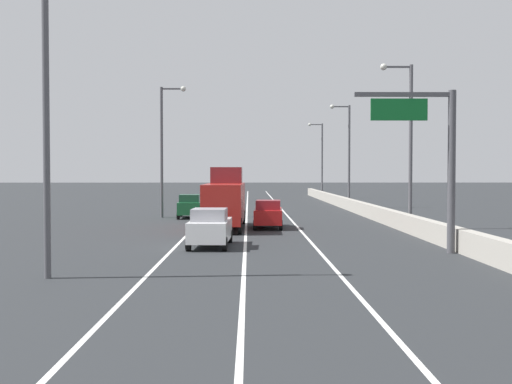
{
  "coord_description": "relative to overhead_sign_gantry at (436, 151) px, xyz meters",
  "views": [
    {
      "loc": [
        -1.82,
        -2.99,
        3.74
      ],
      "look_at": [
        -1.17,
        53.86,
        1.95
      ],
      "focal_mm": 44.44,
      "sensor_mm": 36.0,
      "label": 1
    }
  ],
  "objects": [
    {
      "name": "ground_plane",
      "position": [
        -6.78,
        37.99,
        -4.73
      ],
      "size": [
        320.0,
        320.0,
        0.0
      ],
      "primitive_type": "plane",
      "color": "#26282B"
    },
    {
      "name": "lane_stripe_left",
      "position": [
        -12.28,
        28.99,
        -4.73
      ],
      "size": [
        0.16,
        130.0,
        0.0
      ],
      "primitive_type": "cube",
      "color": "silver",
      "rests_on": "ground_plane"
    },
    {
      "name": "lane_stripe_center",
      "position": [
        -8.78,
        28.99,
        -4.73
      ],
      "size": [
        0.16,
        130.0,
        0.0
      ],
      "primitive_type": "cube",
      "color": "silver",
      "rests_on": "ground_plane"
    },
    {
      "name": "lane_stripe_right",
      "position": [
        -5.28,
        28.99,
        -4.73
      ],
      "size": [
        0.16,
        130.0,
        0.0
      ],
      "primitive_type": "cube",
      "color": "silver",
      "rests_on": "ground_plane"
    },
    {
      "name": "jersey_barrier_right",
      "position": [
        1.34,
        13.99,
        -4.18
      ],
      "size": [
        0.6,
        120.0,
        1.1
      ],
      "primitive_type": "cube",
      "color": "#9E998E",
      "rests_on": "ground_plane"
    },
    {
      "name": "overhead_sign_gantry",
      "position": [
        0.0,
        0.0,
        0.0
      ],
      "size": [
        4.68,
        0.36,
        7.5
      ],
      "color": "#47474C",
      "rests_on": "ground_plane"
    },
    {
      "name": "lamp_post_right_second",
      "position": [
        1.71,
        12.12,
        1.42
      ],
      "size": [
        2.14,
        0.44,
        10.78
      ],
      "color": "#4C4C51",
      "rests_on": "ground_plane"
    },
    {
      "name": "lamp_post_right_third",
      "position": [
        1.64,
        37.0,
        1.42
      ],
      "size": [
        2.14,
        0.44,
        10.78
      ],
      "color": "#4C4C51",
      "rests_on": "ground_plane"
    },
    {
      "name": "lamp_post_right_fourth",
      "position": [
        1.7,
        61.87,
        1.42
      ],
      "size": [
        2.14,
        0.44,
        10.78
      ],
      "color": "#4C4C51",
      "rests_on": "ground_plane"
    },
    {
      "name": "lamp_post_left_near",
      "position": [
        -15.44,
        -6.75,
        1.42
      ],
      "size": [
        2.14,
        0.44,
        10.78
      ],
      "color": "#4C4C51",
      "rests_on": "ground_plane"
    },
    {
      "name": "lamp_post_left_mid",
      "position": [
        -15.51,
        23.1,
        1.42
      ],
      "size": [
        2.14,
        0.44,
        10.78
      ],
      "color": "#4C4C51",
      "rests_on": "ground_plane"
    },
    {
      "name": "car_red_0",
      "position": [
        -7.31,
        13.04,
        -3.79
      ],
      "size": [
        2.03,
        4.33,
        1.89
      ],
      "color": "red",
      "rests_on": "ground_plane"
    },
    {
      "name": "car_green_1",
      "position": [
        -13.42,
        22.57,
        -3.77
      ],
      "size": [
        2.01,
        4.25,
        1.93
      ],
      "color": "#196033",
      "rests_on": "ground_plane"
    },
    {
      "name": "car_white_2",
      "position": [
        -10.53,
        2.57,
        -3.76
      ],
      "size": [
        2.11,
        4.62,
        1.94
      ],
      "color": "white",
      "rests_on": "ground_plane"
    },
    {
      "name": "box_truck",
      "position": [
        -10.17,
        12.9,
        -2.87
      ],
      "size": [
        2.64,
        9.22,
        4.08
      ],
      "color": "#A51E19",
      "rests_on": "ground_plane"
    }
  ]
}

